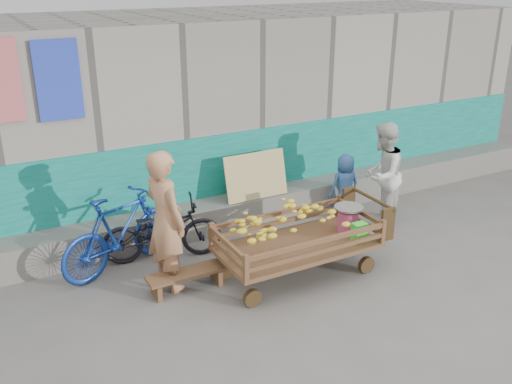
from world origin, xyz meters
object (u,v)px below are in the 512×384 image
vendor_man (165,221)px  bicycle_dark (162,230)px  banana_cart (295,231)px  woman (382,175)px  bench (187,276)px  bicycle_blue (121,232)px  child (345,185)px

vendor_man → bicycle_dark: (0.17, 0.70, -0.46)m
banana_cart → vendor_man: vendor_man is taller
woman → bicycle_dark: (-3.33, 0.48, -0.38)m
bench → vendor_man: vendor_man is taller
banana_cart → vendor_man: size_ratio=1.25×
bench → woman: (3.35, 0.42, 0.62)m
banana_cart → bicycle_dark: 1.83m
banana_cart → bicycle_dark: (-1.32, 1.25, -0.21)m
bicycle_dark → bicycle_blue: size_ratio=0.91×
bench → child: bearing=16.9°
bicycle_blue → vendor_man: bearing=-171.9°
woman → child: size_ratio=1.59×
bicycle_blue → child: bearing=-109.6°
woman → child: woman is taller
bicycle_dark → bicycle_blue: 0.56m
woman → bicycle_dark: size_ratio=0.99×
bench → vendor_man: bearing=129.6°
banana_cart → woman: 2.16m
vendor_man → bicycle_blue: (-0.38, 0.70, -0.35)m
banana_cart → bench: size_ratio=2.24×
child → bicycle_dark: 3.04m
bench → bicycle_blue: size_ratio=0.56×
bench → woman: size_ratio=0.62×
banana_cart → bicycle_blue: bicycle_blue is taller
bench → bicycle_blue: (-0.54, 0.90, 0.35)m
banana_cart → woman: (2.02, 0.77, 0.16)m
woman → vendor_man: bearing=-29.0°
bench → woman: bearing=7.1°
vendor_man → bicycle_blue: size_ratio=1.00×
bicycle_dark → bicycle_blue: (-0.55, 0.00, 0.11)m
bicycle_blue → banana_cart: bearing=-143.8°
banana_cart → bicycle_blue: bearing=146.3°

